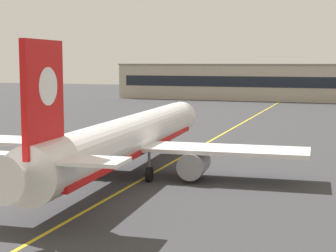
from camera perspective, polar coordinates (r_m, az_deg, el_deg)
ground_plane at (r=37.77m, az=-11.72°, el=-9.31°), size 400.00×400.00×0.00m
taxiway_centreline at (r=64.53m, az=2.62°, el=-2.55°), size 7.58×179.86×0.01m
airliner_foreground at (r=49.86m, az=-4.20°, el=-1.36°), size 32.31×41.52×11.65m
safety_cone_by_nose_gear at (r=64.93m, az=2.58°, el=-2.26°), size 0.44×0.44×0.55m
terminal_building at (r=150.36m, az=15.96°, el=4.33°), size 113.95×12.40×9.85m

